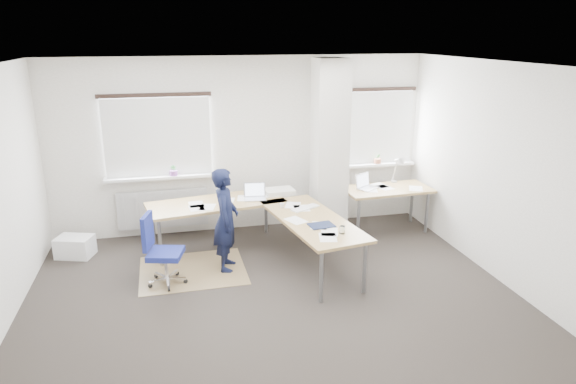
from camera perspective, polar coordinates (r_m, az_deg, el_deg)
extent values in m
plane|color=black|center=(6.47, -1.58, -11.70)|extent=(6.00, 6.00, 0.00)
cube|color=beige|center=(8.31, -5.15, 5.19)|extent=(6.00, 0.04, 2.80)
cube|color=beige|center=(3.68, 6.23, -11.00)|extent=(6.00, 0.04, 2.80)
cube|color=beige|center=(7.12, 22.71, 1.83)|extent=(0.04, 5.00, 2.80)
cube|color=white|center=(5.66, -1.83, 13.90)|extent=(6.00, 5.00, 0.04)
cube|color=beige|center=(8.06, 4.63, 4.76)|extent=(0.50, 0.50, 2.78)
cube|color=white|center=(8.16, -14.27, 5.94)|extent=(1.60, 0.04, 1.20)
cube|color=white|center=(8.12, -14.28, 5.89)|extent=(1.60, 0.02, 1.20)
cube|color=white|center=(8.23, -13.96, 1.62)|extent=(1.70, 0.20, 0.04)
cube|color=white|center=(8.85, 9.87, 7.07)|extent=(1.20, 0.04, 1.20)
cube|color=white|center=(8.81, 9.97, 7.02)|extent=(1.20, 0.02, 1.20)
cube|color=white|center=(8.91, 9.84, 3.07)|extent=(1.30, 0.20, 0.04)
cube|color=silver|center=(8.41, -13.70, -1.82)|extent=(1.40, 0.10, 0.60)
cylinder|color=#834393|center=(8.20, -12.60, 2.08)|extent=(0.12, 0.12, 0.08)
imported|color=#2B6D31|center=(8.19, -12.61, 2.37)|extent=(0.09, 0.06, 0.17)
cylinder|color=#9B593B|center=(8.88, 9.91, 3.41)|extent=(0.12, 0.12, 0.08)
imported|color=#2B6D31|center=(8.87, 9.92, 3.68)|extent=(0.09, 0.07, 0.17)
cube|color=olive|center=(7.26, -10.53, -8.55)|extent=(1.44, 1.22, 0.01)
cube|color=white|center=(8.14, -22.59, -5.62)|extent=(0.58, 0.49, 0.30)
cube|color=olive|center=(7.69, -7.99, -1.25)|extent=(2.11, 1.14, 0.04)
cube|color=olive|center=(6.95, 2.67, -3.13)|extent=(1.14, 2.11, 0.04)
cylinder|color=gray|center=(7.37, -14.02, -5.47)|extent=(0.05, 0.05, 0.69)
cylinder|color=gray|center=(7.93, -14.75, -3.90)|extent=(0.05, 0.05, 0.69)
cylinder|color=gray|center=(8.34, -2.46, -2.25)|extent=(0.05, 0.05, 0.69)
cylinder|color=gray|center=(6.24, 3.73, -9.32)|extent=(0.05, 0.05, 0.69)
cylinder|color=gray|center=(6.50, 8.51, -8.30)|extent=(0.05, 0.05, 0.69)
cylinder|color=gray|center=(7.96, 1.77, -3.21)|extent=(0.05, 0.05, 0.69)
cube|color=#B7B7BC|center=(7.74, -3.68, -0.76)|extent=(0.35, 0.27, 0.01)
cube|color=#B7B7BC|center=(7.82, -3.74, 0.28)|extent=(0.33, 0.08, 0.22)
cube|color=silver|center=(7.82, -3.74, 0.28)|extent=(0.29, 0.06, 0.19)
cube|color=white|center=(7.32, 1.94, -1.79)|extent=(0.45, 0.33, 0.02)
cube|color=#141D39|center=(6.70, 3.73, -3.71)|extent=(0.35, 0.28, 0.01)
cube|color=white|center=(8.00, -0.98, 0.08)|extent=(0.47, 0.36, 0.07)
imported|color=white|center=(7.34, -0.68, -1.54)|extent=(0.08, 0.08, 0.07)
cylinder|color=silver|center=(6.46, 6.04, -4.19)|extent=(0.07, 0.07, 0.10)
cube|color=olive|center=(8.43, 10.99, 0.28)|extent=(1.43, 0.77, 0.04)
cylinder|color=gray|center=(8.09, 7.82, -3.03)|extent=(0.05, 0.05, 0.69)
cylinder|color=gray|center=(8.62, 15.16, -2.19)|extent=(0.05, 0.05, 0.69)
cylinder|color=gray|center=(8.52, 6.49, -1.91)|extent=(0.05, 0.05, 0.69)
cylinder|color=gray|center=(9.03, 13.56, -1.18)|extent=(0.05, 0.05, 0.69)
cube|color=#B7B7BC|center=(8.35, 8.87, 0.42)|extent=(0.40, 0.37, 0.01)
cube|color=#B7B7BC|center=(8.38, 8.27, 1.31)|extent=(0.30, 0.21, 0.22)
cube|color=silver|center=(8.38, 8.27, 1.31)|extent=(0.26, 0.18, 0.19)
cylinder|color=silver|center=(8.80, 11.70, 1.15)|extent=(0.10, 0.10, 0.02)
cylinder|color=silver|center=(8.75, 11.78, 2.35)|extent=(0.02, 0.16, 0.38)
cylinder|color=silver|center=(8.59, 12.19, 3.56)|extent=(0.02, 0.29, 0.13)
cone|color=silver|center=(8.47, 12.58, 3.20)|extent=(0.14, 0.16, 0.17)
cube|color=navy|center=(6.81, -13.45, -6.71)|extent=(0.51, 0.51, 0.07)
cube|color=navy|center=(6.75, -15.35, -4.25)|extent=(0.14, 0.36, 0.45)
cylinder|color=silver|center=(6.88, -13.35, -8.02)|extent=(0.05, 0.05, 0.31)
cylinder|color=black|center=(6.92, -11.31, -9.70)|extent=(0.06, 0.04, 0.05)
cylinder|color=black|center=(7.15, -12.21, -8.83)|extent=(0.05, 0.06, 0.05)
cylinder|color=black|center=(7.15, -14.45, -9.03)|extent=(0.06, 0.06, 0.05)
cylinder|color=black|center=(6.91, -15.07, -10.04)|extent=(0.06, 0.05, 0.05)
cylinder|color=black|center=(6.77, -13.09, -10.49)|extent=(0.03, 0.06, 0.05)
imported|color=black|center=(7.00, -6.93, -3.07)|extent=(0.45, 0.58, 1.43)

